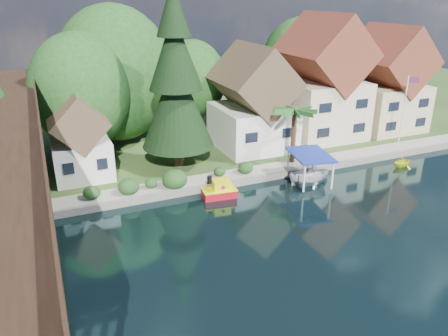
% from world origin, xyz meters
% --- Properties ---
extents(ground, '(140.00, 140.00, 0.00)m').
position_xyz_m(ground, '(0.00, 0.00, 0.00)').
color(ground, black).
rests_on(ground, ground).
extents(bank, '(140.00, 52.00, 0.50)m').
position_xyz_m(bank, '(0.00, 34.00, 0.25)').
color(bank, '#28451B').
rests_on(bank, ground).
extents(seawall, '(60.00, 0.40, 0.62)m').
position_xyz_m(seawall, '(4.00, 8.00, 0.31)').
color(seawall, slate).
rests_on(seawall, ground).
extents(promenade, '(50.00, 2.60, 0.06)m').
position_xyz_m(promenade, '(6.00, 9.30, 0.53)').
color(promenade, gray).
rests_on(promenade, bank).
extents(trestle_bridge, '(4.12, 44.18, 9.30)m').
position_xyz_m(trestle_bridge, '(-16.00, 5.17, 5.35)').
color(trestle_bridge, black).
rests_on(trestle_bridge, ground).
extents(house_left, '(7.64, 8.64, 11.02)m').
position_xyz_m(house_left, '(7.00, 16.00, 5.14)').
color(house_left, white).
rests_on(house_left, bank).
extents(house_center, '(8.65, 9.18, 13.89)m').
position_xyz_m(house_center, '(16.00, 16.50, 6.42)').
color(house_center, beige).
rests_on(house_center, bank).
extents(house_right, '(8.15, 8.64, 12.45)m').
position_xyz_m(house_right, '(25.00, 16.00, 5.78)').
color(house_right, beige).
rests_on(house_right, bank).
extents(shed, '(5.09, 5.40, 7.85)m').
position_xyz_m(shed, '(-11.00, 14.50, 3.83)').
color(shed, white).
rests_on(shed, bank).
extents(bg_trees, '(49.90, 13.30, 10.57)m').
position_xyz_m(bg_trees, '(1.00, 21.25, 7.29)').
color(bg_trees, '#382314').
rests_on(bg_trees, bank).
extents(shrubs, '(15.76, 2.47, 1.70)m').
position_xyz_m(shrubs, '(-4.60, 9.26, 1.23)').
color(shrubs, '#1D4318').
rests_on(shrubs, bank).
extents(conifer, '(6.84, 6.84, 16.84)m').
position_xyz_m(conifer, '(-2.11, 13.68, 8.61)').
color(conifer, '#382314').
rests_on(conifer, bank).
extents(palm_tree, '(4.80, 4.80, 5.81)m').
position_xyz_m(palm_tree, '(8.49, 10.03, 5.57)').
color(palm_tree, '#382314').
rests_on(palm_tree, bank).
extents(flagpole, '(1.13, 0.52, 7.67)m').
position_xyz_m(flagpole, '(22.36, 9.92, 5.20)').
color(flagpole, white).
rests_on(flagpole, bank).
extents(tugboat, '(3.04, 1.89, 2.09)m').
position_xyz_m(tugboat, '(-0.82, 6.50, 0.63)').
color(tugboat, '#B80C1C').
rests_on(tugboat, ground).
extents(boat_white_a, '(4.90, 3.96, 0.90)m').
position_xyz_m(boat_white_a, '(8.44, 6.23, 0.45)').
color(boat_white_a, white).
rests_on(boat_white_a, ground).
extents(boat_canopy, '(4.00, 5.14, 2.97)m').
position_xyz_m(boat_canopy, '(7.67, 5.78, 1.28)').
color(boat_canopy, silver).
rests_on(boat_canopy, ground).
extents(boat_yellow, '(2.42, 2.12, 1.22)m').
position_xyz_m(boat_yellow, '(18.73, 5.74, 0.61)').
color(boat_yellow, yellow).
rests_on(boat_yellow, ground).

